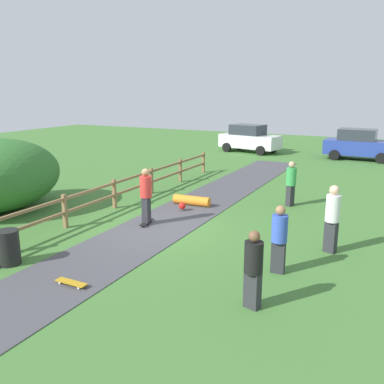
# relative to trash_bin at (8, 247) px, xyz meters

# --- Properties ---
(ground_plane) EXTENTS (60.00, 60.00, 0.00)m
(ground_plane) POSITION_rel_trash_bin_xyz_m (1.80, 4.13, -0.45)
(ground_plane) COLOR #427533
(asphalt_path) EXTENTS (2.40, 28.00, 0.02)m
(asphalt_path) POSITION_rel_trash_bin_xyz_m (1.80, 4.13, -0.44)
(asphalt_path) COLOR #47474C
(asphalt_path) RESTS_ON ground_plane
(wooden_fence) EXTENTS (0.12, 18.12, 1.10)m
(wooden_fence) POSITION_rel_trash_bin_xyz_m (-0.80, 4.13, 0.22)
(wooden_fence) COLOR olive
(wooden_fence) RESTS_ON ground_plane
(trash_bin) EXTENTS (0.56, 0.56, 0.90)m
(trash_bin) POSITION_rel_trash_bin_xyz_m (0.00, 0.00, 0.00)
(trash_bin) COLOR black
(trash_bin) RESTS_ON ground_plane
(skater_riding) EXTENTS (0.44, 0.82, 1.86)m
(skater_riding) POSITION_rel_trash_bin_xyz_m (1.36, 4.27, 0.61)
(skater_riding) COLOR black
(skater_riding) RESTS_ON asphalt_path
(skater_fallen) EXTENTS (1.46, 1.19, 0.36)m
(skater_fallen) POSITION_rel_trash_bin_xyz_m (1.62, 6.96, -0.25)
(skater_fallen) COLOR orange
(skater_fallen) RESTS_ON asphalt_path
(skateboard_loose) EXTENTS (0.80, 0.20, 0.08)m
(skateboard_loose) POSITION_rel_trash_bin_xyz_m (2.26, -0.24, -0.36)
(skateboard_loose) COLOR #BF8C19
(skateboard_loose) RESTS_ON asphalt_path
(bystander_white) EXTENTS (0.49, 0.49, 1.88)m
(bystander_white) POSITION_rel_trash_bin_xyz_m (7.13, 4.54, 0.60)
(bystander_white) COLOR #2D2D33
(bystander_white) RESTS_ON ground_plane
(bystander_green) EXTENTS (0.47, 0.47, 1.72)m
(bystander_green) POSITION_rel_trash_bin_xyz_m (4.97, 8.71, 0.49)
(bystander_green) COLOR #2D2D33
(bystander_green) RESTS_ON ground_plane
(bystander_black) EXTENTS (0.47, 0.47, 1.65)m
(bystander_black) POSITION_rel_trash_bin_xyz_m (6.22, 0.71, 0.46)
(bystander_black) COLOR #2D2D33
(bystander_black) RESTS_ON ground_plane
(bystander_blue) EXTENTS (0.40, 0.40, 1.69)m
(bystander_blue) POSITION_rel_trash_bin_xyz_m (6.22, 2.61, 0.48)
(bystander_blue) COLOR #2D2D33
(bystander_blue) RESTS_ON ground_plane
(parked_car_white) EXTENTS (4.44, 2.59, 1.92)m
(parked_car_white) POSITION_rel_trash_bin_xyz_m (-1.15, 21.37, 0.51)
(parked_car_white) COLOR silver
(parked_car_white) RESTS_ON ground_plane
(parked_car_blue) EXTENTS (4.23, 2.07, 1.92)m
(parked_car_blue) POSITION_rel_trash_bin_xyz_m (6.08, 21.36, 0.51)
(parked_car_blue) COLOR #283D99
(parked_car_blue) RESTS_ON ground_plane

